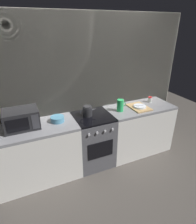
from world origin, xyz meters
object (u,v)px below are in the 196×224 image
object	(u,v)px
microwave	(21,119)
dish_pile	(139,107)
stove_unit	(93,140)
pitcher	(120,105)
kettle	(87,111)
spice_jar	(150,99)
mixing_bowl	(57,119)

from	to	relation	value
microwave	dish_pile	bearing A→B (deg)	-2.98
stove_unit	microwave	size ratio (longest dim) A/B	1.96
stove_unit	pitcher	bearing A→B (deg)	-1.15
kettle	spice_jar	distance (m)	1.27
mixing_bowl	spice_jar	world-z (taller)	spice_jar
microwave	pitcher	bearing A→B (deg)	-2.66
kettle	dish_pile	world-z (taller)	kettle
stove_unit	microwave	world-z (taller)	microwave
stove_unit	mixing_bowl	world-z (taller)	mixing_bowl
microwave	mixing_bowl	bearing A→B (deg)	-2.14
pitcher	microwave	bearing A→B (deg)	177.34
mixing_bowl	dish_pile	size ratio (longest dim) A/B	0.50
mixing_bowl	pitcher	bearing A→B (deg)	-2.91
microwave	mixing_bowl	size ratio (longest dim) A/B	2.30
kettle	stove_unit	bearing A→B (deg)	-28.49
pitcher	spice_jar	world-z (taller)	pitcher
stove_unit	pitcher	world-z (taller)	pitcher
kettle	pitcher	xyz separation A→B (m)	(0.56, -0.05, 0.02)
dish_pile	pitcher	bearing A→B (deg)	175.68
stove_unit	pitcher	size ratio (longest dim) A/B	4.50
microwave	mixing_bowl	world-z (taller)	microwave
spice_jar	dish_pile	bearing A→B (deg)	-156.65
mixing_bowl	dish_pile	world-z (taller)	mixing_bowl
mixing_bowl	spice_jar	size ratio (longest dim) A/B	1.90
stove_unit	spice_jar	size ratio (longest dim) A/B	8.57
spice_jar	stove_unit	bearing A→B (deg)	-174.83
kettle	spice_jar	bearing A→B (deg)	3.11
microwave	mixing_bowl	distance (m)	0.50
microwave	spice_jar	bearing A→B (deg)	1.20
dish_pile	spice_jar	size ratio (longest dim) A/B	3.81
spice_jar	mixing_bowl	bearing A→B (deg)	-177.86
stove_unit	dish_pile	xyz separation A→B (m)	(0.86, -0.04, 0.47)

